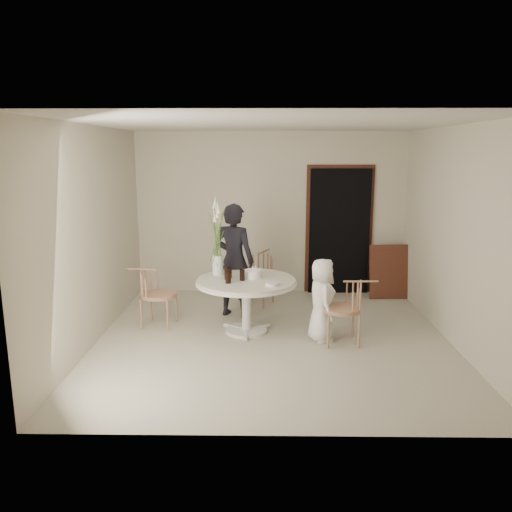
{
  "coord_description": "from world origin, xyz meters",
  "views": [
    {
      "loc": [
        -0.13,
        -6.1,
        2.4
      ],
      "look_at": [
        -0.22,
        0.3,
        1.03
      ],
      "focal_mm": 35.0,
      "sensor_mm": 36.0,
      "label": 1
    }
  ],
  "objects_px": {
    "boy": "(322,300)",
    "flower_vase": "(217,238)",
    "chair_far": "(261,270)",
    "table": "(246,288)",
    "chair_right": "(351,302)",
    "birthday_cake": "(253,274)",
    "girl": "(234,261)",
    "chair_left": "(150,289)"
  },
  "relations": [
    {
      "from": "table",
      "to": "girl",
      "type": "height_order",
      "value": "girl"
    },
    {
      "from": "boy",
      "to": "flower_vase",
      "type": "distance_m",
      "value": 1.62
    },
    {
      "from": "girl",
      "to": "birthday_cake",
      "type": "relative_size",
      "value": 7.39
    },
    {
      "from": "chair_left",
      "to": "birthday_cake",
      "type": "xyz_separation_m",
      "value": [
        1.42,
        -0.17,
        0.26
      ]
    },
    {
      "from": "chair_far",
      "to": "boy",
      "type": "distance_m",
      "value": 1.81
    },
    {
      "from": "table",
      "to": "chair_far",
      "type": "bearing_deg",
      "value": 82.26
    },
    {
      "from": "chair_right",
      "to": "birthday_cake",
      "type": "bearing_deg",
      "value": -110.91
    },
    {
      "from": "birthday_cake",
      "to": "flower_vase",
      "type": "height_order",
      "value": "flower_vase"
    },
    {
      "from": "chair_right",
      "to": "girl",
      "type": "xyz_separation_m",
      "value": [
        -1.52,
        1.04,
        0.3
      ]
    },
    {
      "from": "birthday_cake",
      "to": "girl",
      "type": "bearing_deg",
      "value": 115.4
    },
    {
      "from": "flower_vase",
      "to": "table",
      "type": "bearing_deg",
      "value": -30.71
    },
    {
      "from": "flower_vase",
      "to": "chair_far",
      "type": "bearing_deg",
      "value": 62.66
    },
    {
      "from": "table",
      "to": "birthday_cake",
      "type": "relative_size",
      "value": 5.91
    },
    {
      "from": "chair_far",
      "to": "flower_vase",
      "type": "xyz_separation_m",
      "value": [
        -0.58,
        -1.12,
        0.7
      ]
    },
    {
      "from": "flower_vase",
      "to": "birthday_cake",
      "type": "bearing_deg",
      "value": -18.4
    },
    {
      "from": "table",
      "to": "boy",
      "type": "distance_m",
      "value": 1.01
    },
    {
      "from": "chair_left",
      "to": "boy",
      "type": "xyz_separation_m",
      "value": [
        2.3,
        -0.52,
        0.01
      ]
    },
    {
      "from": "table",
      "to": "boy",
      "type": "bearing_deg",
      "value": -16.26
    },
    {
      "from": "chair_right",
      "to": "table",
      "type": "bearing_deg",
      "value": -106.77
    },
    {
      "from": "chair_far",
      "to": "boy",
      "type": "relative_size",
      "value": 0.77
    },
    {
      "from": "boy",
      "to": "flower_vase",
      "type": "xyz_separation_m",
      "value": [
        -1.36,
        0.52,
        0.7
      ]
    },
    {
      "from": "boy",
      "to": "flower_vase",
      "type": "height_order",
      "value": "flower_vase"
    },
    {
      "from": "table",
      "to": "girl",
      "type": "relative_size",
      "value": 0.8
    },
    {
      "from": "chair_right",
      "to": "girl",
      "type": "bearing_deg",
      "value": -125.57
    },
    {
      "from": "chair_left",
      "to": "birthday_cake",
      "type": "relative_size",
      "value": 3.63
    },
    {
      "from": "table",
      "to": "chair_right",
      "type": "distance_m",
      "value": 1.38
    },
    {
      "from": "chair_far",
      "to": "chair_right",
      "type": "height_order",
      "value": "same"
    },
    {
      "from": "chair_left",
      "to": "flower_vase",
      "type": "height_order",
      "value": "flower_vase"
    },
    {
      "from": "boy",
      "to": "flower_vase",
      "type": "relative_size",
      "value": 1.0
    },
    {
      "from": "chair_right",
      "to": "girl",
      "type": "distance_m",
      "value": 1.87
    },
    {
      "from": "girl",
      "to": "boy",
      "type": "distance_m",
      "value": 1.53
    },
    {
      "from": "chair_far",
      "to": "flower_vase",
      "type": "distance_m",
      "value": 1.44
    },
    {
      "from": "chair_far",
      "to": "chair_right",
      "type": "bearing_deg",
      "value": -32.07
    },
    {
      "from": "birthday_cake",
      "to": "chair_right",
      "type": "bearing_deg",
      "value": -19.68
    },
    {
      "from": "chair_left",
      "to": "boy",
      "type": "distance_m",
      "value": 2.36
    },
    {
      "from": "girl",
      "to": "table",
      "type": "bearing_deg",
      "value": 128.22
    },
    {
      "from": "chair_left",
      "to": "boy",
      "type": "bearing_deg",
      "value": -94.24
    },
    {
      "from": "chair_right",
      "to": "birthday_cake",
      "type": "height_order",
      "value": "birthday_cake"
    },
    {
      "from": "chair_right",
      "to": "flower_vase",
      "type": "distance_m",
      "value": 1.95
    },
    {
      "from": "chair_left",
      "to": "girl",
      "type": "bearing_deg",
      "value": -60.65
    },
    {
      "from": "chair_right",
      "to": "flower_vase",
      "type": "xyz_separation_m",
      "value": [
        -1.72,
        0.6,
        0.7
      ]
    },
    {
      "from": "chair_left",
      "to": "chair_far",
      "type": "bearing_deg",
      "value": -45.19
    }
  ]
}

